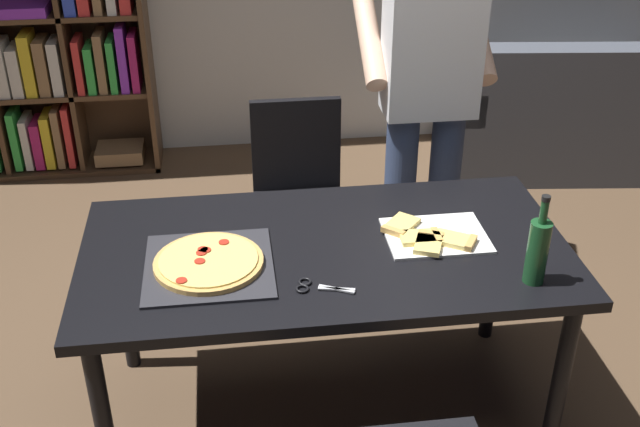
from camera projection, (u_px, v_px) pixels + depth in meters
ground_plane at (325, 406)px, 3.09m from camera, size 12.00×12.00×0.00m
dining_table at (325, 265)px, 2.76m from camera, size 1.71×0.88×0.75m
chair_far_side at (299, 185)px, 3.64m from camera, size 0.42×0.42×0.90m
couch at (581, 119)px, 4.86m from camera, size 1.78×1.04×0.85m
bookshelf at (24, 12)px, 4.48m from camera, size 1.40×0.35×1.95m
person_serving_pizza at (427, 100)px, 3.26m from camera, size 0.55×0.54×1.75m
pepperoni_pizza_on_tray at (209, 263)px, 2.60m from camera, size 0.43×0.43×0.04m
pizza_slices_on_towel at (431, 236)px, 2.76m from camera, size 0.37×0.30×0.03m
wine_bottle at (538, 250)px, 2.48m from camera, size 0.07×0.07×0.32m
kitchen_scissors at (316, 287)px, 2.50m from camera, size 0.20×0.11×0.01m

